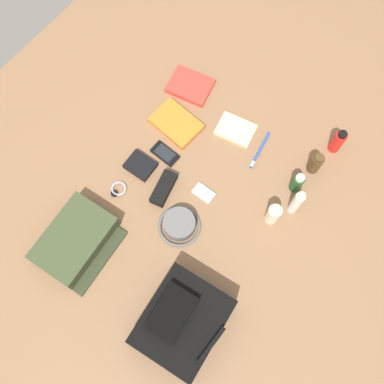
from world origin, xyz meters
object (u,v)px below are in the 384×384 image
at_px(sunglasses_case, 164,188).
at_px(cologne_bottle, 316,163).
at_px(bucket_hat, 179,225).
at_px(media_player, 203,193).
at_px(toothpaste_tube, 296,203).
at_px(cell_phone, 165,154).
at_px(backpack, 182,322).
at_px(lotion_bottle, 273,214).
at_px(sunscreen_spray, 338,141).
at_px(notepad, 236,130).
at_px(travel_guidebook, 176,124).
at_px(toothbrush, 259,152).
at_px(paperback_novel, 190,86).
at_px(shampoo_bottle, 297,183).
at_px(toiletry_pouch, 76,241).
at_px(wallet, 140,165).
at_px(wristwatch, 118,189).

bearing_deg(sunglasses_case, cologne_bottle, 123.56).
relative_size(bucket_hat, media_player, 1.92).
relative_size(toothpaste_tube, cell_phone, 1.48).
height_order(backpack, lotion_bottle, backpack).
height_order(sunscreen_spray, toothpaste_tube, toothpaste_tube).
bearing_deg(notepad, sunscreen_spray, 105.04).
bearing_deg(travel_guidebook, toothbrush, 107.92).
distance_m(paperback_novel, toothbrush, 0.41).
distance_m(lotion_bottle, travel_guidebook, 0.55).
relative_size(bucket_hat, sunscreen_spray, 1.25).
height_order(bucket_hat, media_player, bucket_hat).
bearing_deg(paperback_novel, lotion_bottle, 66.45).
relative_size(cologne_bottle, shampoo_bottle, 1.01).
relative_size(shampoo_bottle, sunglasses_case, 0.81).
bearing_deg(toothpaste_tube, toiletry_pouch, -42.46).
relative_size(notepad, sunglasses_case, 1.07).
distance_m(toiletry_pouch, wallet, 0.38).
relative_size(paperback_novel, wallet, 1.84).
xyz_separation_m(backpack, wristwatch, (-0.24, -0.51, -0.05)).
xyz_separation_m(wristwatch, notepad, (-0.49, 0.21, 0.00)).
bearing_deg(cologne_bottle, sunglasses_case, -42.94).
distance_m(sunscreen_spray, shampoo_bottle, 0.24).
relative_size(toothpaste_tube, notepad, 1.13).
bearing_deg(shampoo_bottle, cell_phone, -67.23).
xyz_separation_m(cell_phone, wallet, (0.10, -0.04, 0.01)).
distance_m(shampoo_bottle, toothpaste_tube, 0.09).
height_order(paperback_novel, media_player, paperback_novel).
relative_size(toothpaste_tube, paperback_novel, 0.84).
height_order(sunscreen_spray, travel_guidebook, sunscreen_spray).
height_order(cell_phone, toothbrush, toothbrush).
height_order(backpack, toiletry_pouch, backpack).
bearing_deg(backpack, toothpaste_tube, 173.41).
relative_size(bucket_hat, toothbrush, 0.93).
distance_m(toiletry_pouch, toothpaste_tube, 0.83).
height_order(shampoo_bottle, wristwatch, shampoo_bottle).
height_order(backpack, cell_phone, backpack).
distance_m(backpack, paperback_novel, 0.96).
xyz_separation_m(wallet, sunglasses_case, (0.02, 0.14, 0.01)).
bearing_deg(sunscreen_spray, toiletry_pouch, -30.43).
xyz_separation_m(backpack, toothpaste_tube, (-0.59, 0.07, 0.02)).
xyz_separation_m(bucket_hat, sunglasses_case, (-0.08, -0.14, -0.01)).
xyz_separation_m(cologne_bottle, shampoo_bottle, (0.11, -0.01, -0.00)).
relative_size(sunscreen_spray, lotion_bottle, 1.05).
relative_size(backpack, bucket_hat, 2.05).
xyz_separation_m(shampoo_bottle, travel_guidebook, (0.07, -0.54, -0.04)).
bearing_deg(notepad, travel_guidebook, -69.86).
xyz_separation_m(bucket_hat, toothpaste_tube, (-0.32, 0.30, 0.06)).
height_order(bucket_hat, toothpaste_tube, toothpaste_tube).
bearing_deg(backpack, lotion_bottle, 177.05).
bearing_deg(toothbrush, sunglasses_case, -28.83).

